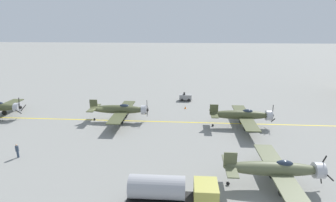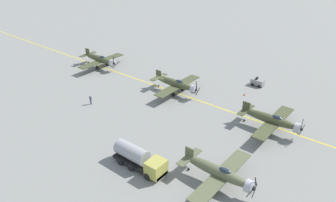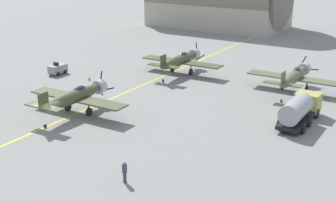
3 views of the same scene
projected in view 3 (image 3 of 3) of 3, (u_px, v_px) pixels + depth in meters
ground_plane at (48, 126)px, 46.97m from camera, size 400.00×400.00×0.00m
taxiway_stripe at (48, 126)px, 46.97m from camera, size 0.30×160.00×0.01m
airplane_far_center at (180, 60)px, 64.99m from camera, size 12.00×9.98×3.80m
airplane_far_right at (295, 76)px, 57.06m from camera, size 12.00×9.98×3.65m
airplane_mid_center at (75, 96)px, 49.59m from camera, size 12.00×9.98×3.78m
fuel_tanker at (300, 109)px, 47.32m from camera, size 2.67×8.00×2.98m
tow_tractor at (58, 69)px, 65.27m from camera, size 1.57×2.60×1.79m
ground_crew_walking at (125, 171)px, 35.63m from camera, size 0.39×0.39×1.77m
traffic_cone at (89, 78)px, 62.64m from camera, size 0.36×0.36×0.55m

